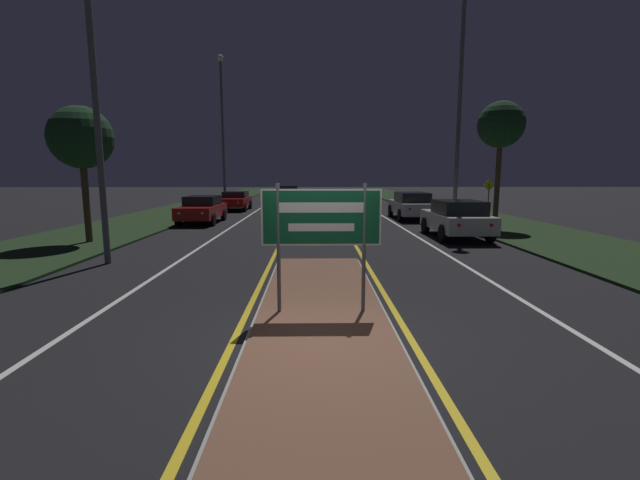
# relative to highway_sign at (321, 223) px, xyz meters

# --- Properties ---
(ground_plane) EXTENTS (160.00, 160.00, 0.00)m
(ground_plane) POSITION_rel_highway_sign_xyz_m (0.00, -1.21, -1.74)
(ground_plane) COLOR black
(median_island) EXTENTS (2.43, 10.02, 0.10)m
(median_island) POSITION_rel_highway_sign_xyz_m (0.00, 0.00, -1.70)
(median_island) COLOR #999993
(median_island) RESTS_ON ground_plane
(verge_left) EXTENTS (5.00, 100.00, 0.08)m
(verge_left) POSITION_rel_highway_sign_xyz_m (-9.50, 18.79, -1.70)
(verge_left) COLOR #1E3319
(verge_left) RESTS_ON ground_plane
(verge_right) EXTENTS (5.00, 100.00, 0.08)m
(verge_right) POSITION_rel_highway_sign_xyz_m (9.50, 18.79, -1.70)
(verge_right) COLOR #1E3319
(verge_right) RESTS_ON ground_plane
(centre_line_yellow_left) EXTENTS (0.12, 70.00, 0.01)m
(centre_line_yellow_left) POSITION_rel_highway_sign_xyz_m (-1.40, 23.79, -1.74)
(centre_line_yellow_left) COLOR gold
(centre_line_yellow_left) RESTS_ON ground_plane
(centre_line_yellow_right) EXTENTS (0.12, 70.00, 0.01)m
(centre_line_yellow_right) POSITION_rel_highway_sign_xyz_m (1.40, 23.79, -1.74)
(centre_line_yellow_right) COLOR gold
(centre_line_yellow_right) RESTS_ON ground_plane
(lane_line_white_left) EXTENTS (0.12, 70.00, 0.01)m
(lane_line_white_left) POSITION_rel_highway_sign_xyz_m (-4.20, 23.79, -1.74)
(lane_line_white_left) COLOR silver
(lane_line_white_left) RESTS_ON ground_plane
(lane_line_white_right) EXTENTS (0.12, 70.00, 0.01)m
(lane_line_white_right) POSITION_rel_highway_sign_xyz_m (4.20, 23.79, -1.74)
(lane_line_white_right) COLOR silver
(lane_line_white_right) RESTS_ON ground_plane
(edge_line_white_left) EXTENTS (0.10, 70.00, 0.01)m
(edge_line_white_left) POSITION_rel_highway_sign_xyz_m (-7.20, 23.79, -1.74)
(edge_line_white_left) COLOR silver
(edge_line_white_left) RESTS_ON ground_plane
(edge_line_white_right) EXTENTS (0.10, 70.00, 0.01)m
(edge_line_white_right) POSITION_rel_highway_sign_xyz_m (7.20, 23.79, -1.74)
(edge_line_white_right) COLOR silver
(edge_line_white_right) RESTS_ON ground_plane
(highway_sign) EXTENTS (2.14, 0.07, 2.34)m
(highway_sign) POSITION_rel_highway_sign_xyz_m (0.00, 0.00, 0.00)
(highway_sign) COLOR #56565B
(highway_sign) RESTS_ON median_island
(streetlight_left_near) EXTENTS (0.54, 0.54, 10.89)m
(streetlight_left_near) POSITION_rel_highway_sign_xyz_m (-6.18, 4.81, 5.18)
(streetlight_left_near) COLOR #56565B
(streetlight_left_near) RESTS_ON ground_plane
(streetlight_left_far) EXTENTS (0.44, 0.44, 10.85)m
(streetlight_left_far) POSITION_rel_highway_sign_xyz_m (-6.63, 23.97, 4.61)
(streetlight_left_far) COLOR #56565B
(streetlight_left_far) RESTS_ON ground_plane
(streetlight_right_near) EXTENTS (0.58, 0.58, 10.68)m
(streetlight_right_near) POSITION_rel_highway_sign_xyz_m (6.43, 12.16, 5.32)
(streetlight_right_near) COLOR #56565B
(streetlight_right_near) RESTS_ON ground_plane
(car_receding_0) EXTENTS (2.04, 4.27, 1.55)m
(car_receding_0) POSITION_rel_highway_sign_xyz_m (5.73, 9.74, -0.93)
(car_receding_0) COLOR silver
(car_receding_0) RESTS_ON ground_plane
(car_receding_1) EXTENTS (2.00, 4.83, 1.55)m
(car_receding_1) POSITION_rel_highway_sign_xyz_m (5.54, 17.19, -0.92)
(car_receding_1) COLOR #B7B7BC
(car_receding_1) RESTS_ON ground_plane
(car_approaching_0) EXTENTS (1.94, 4.37, 1.44)m
(car_approaching_0) POSITION_rel_highway_sign_xyz_m (-6.09, 15.33, -0.98)
(car_approaching_0) COLOR maroon
(car_approaching_0) RESTS_ON ground_plane
(car_approaching_1) EXTENTS (1.96, 4.20, 1.34)m
(car_approaching_1) POSITION_rel_highway_sign_xyz_m (-5.79, 23.50, -1.02)
(car_approaching_1) COLOR maroon
(car_approaching_1) RESTS_ON ground_plane
(car_approaching_2) EXTENTS (1.93, 4.37, 1.56)m
(car_approaching_2) POSITION_rel_highway_sign_xyz_m (-2.38, 31.51, -0.91)
(car_approaching_2) COLOR #B7B7BC
(car_approaching_2) RESTS_ON ground_plane
(warning_sign) EXTENTS (0.60, 0.06, 2.25)m
(warning_sign) POSITION_rel_highway_sign_xyz_m (8.91, 14.42, -0.30)
(warning_sign) COLOR #56565B
(warning_sign) RESTS_ON verge_right
(roadside_palm_left) EXTENTS (2.25, 2.25, 4.96)m
(roadside_palm_left) POSITION_rel_highway_sign_xyz_m (-8.58, 8.43, 2.14)
(roadside_palm_left) COLOR #4C3823
(roadside_palm_left) RESTS_ON verge_left
(roadside_palm_right) EXTENTS (2.12, 2.12, 5.85)m
(roadside_palm_right) POSITION_rel_highway_sign_xyz_m (8.54, 12.59, 3.06)
(roadside_palm_right) COLOR #4C3823
(roadside_palm_right) RESTS_ON verge_right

